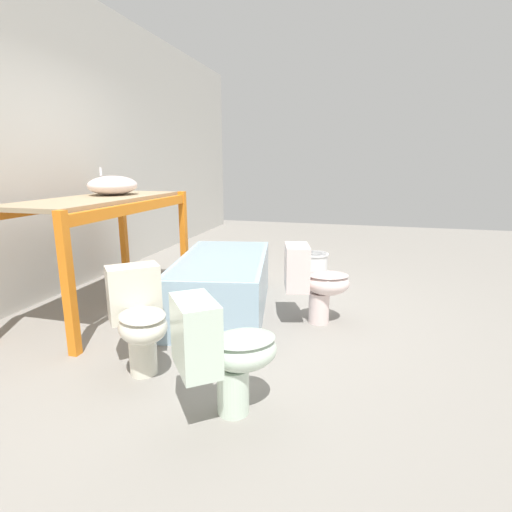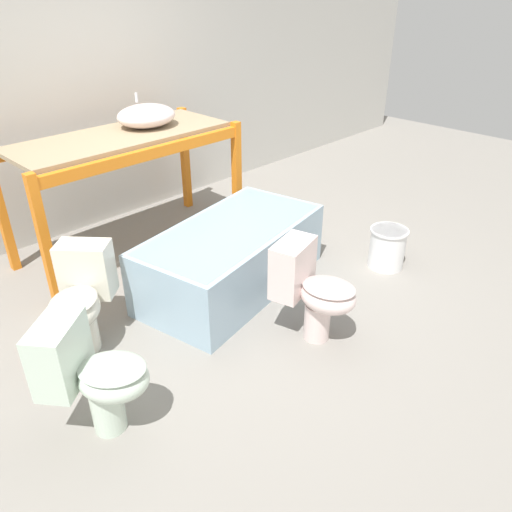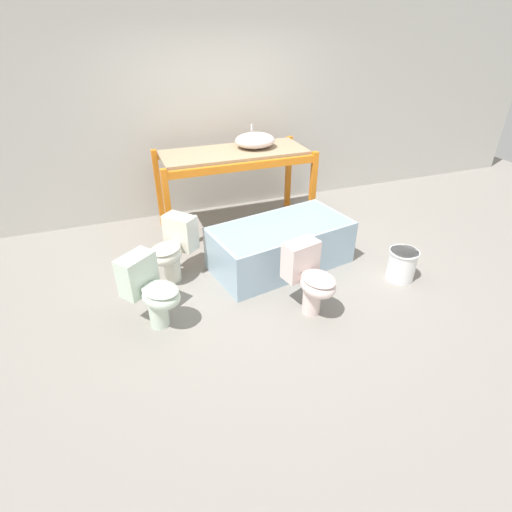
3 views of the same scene
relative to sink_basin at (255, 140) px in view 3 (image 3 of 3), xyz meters
name	(u,v)px [view 3 (image 3 of 3)]	position (x,y,z in m)	size (l,w,h in m)	color
ground_plane	(271,270)	(-0.26, -1.26, -1.16)	(12.00, 12.00, 0.00)	gray
warehouse_wall_rear	(219,96)	(-0.26, 0.72, 0.44)	(10.80, 0.08, 3.20)	beige
shelving_rack	(234,163)	(-0.30, -0.04, -0.25)	(1.97, 0.86, 1.06)	orange
sink_basin	(255,140)	(0.00, 0.00, 0.00)	(0.52, 0.46, 0.27)	silver
bathtub_main	(281,242)	(-0.11, -1.18, -0.86)	(1.70, 1.07, 0.52)	#99B7CC
toilet_near	(173,247)	(-1.31, -1.02, -0.76)	(0.63, 0.61, 0.70)	silver
toilet_far	(151,289)	(-1.64, -1.73, -0.76)	(0.60, 0.64, 0.70)	silver
toilet_extra	(310,276)	(-0.18, -2.04, -0.76)	(0.45, 0.62, 0.70)	silver
bucket_white	(402,264)	(1.03, -1.90, -0.97)	(0.32, 0.32, 0.35)	white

